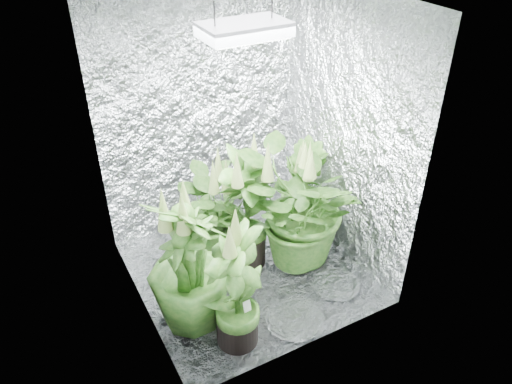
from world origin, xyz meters
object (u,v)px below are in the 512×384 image
object	(u,v)px
grow_lamp	(244,30)
circulation_fan	(296,215)
plant_b	(246,211)
plant_f	(236,288)
plant_a	(217,210)
plant_d	(189,267)
plant_e	(302,210)
plant_c	(301,190)

from	to	relation	value
grow_lamp	circulation_fan	world-z (taller)	grow_lamp
plant_b	circulation_fan	world-z (taller)	plant_b
grow_lamp	plant_f	size ratio (longest dim) A/B	0.50
plant_a	plant_d	world-z (taller)	plant_d
plant_a	plant_d	size ratio (longest dim) A/B	0.83
circulation_fan	plant_e	bearing A→B (deg)	-126.96
plant_a	plant_e	distance (m)	0.65
grow_lamp	plant_e	bearing A→B (deg)	-13.58
plant_e	circulation_fan	distance (m)	0.58
plant_f	plant_e	bearing A→B (deg)	30.46
plant_e	plant_f	world-z (taller)	plant_e
grow_lamp	plant_e	size ratio (longest dim) A/B	0.48
plant_d	plant_a	bearing A→B (deg)	51.04
plant_b	plant_d	distance (m)	0.71
plant_b	plant_c	distance (m)	0.62
plant_b	plant_e	world-z (taller)	plant_b
plant_b	plant_c	xyz separation A→B (m)	(0.59, 0.16, -0.09)
grow_lamp	circulation_fan	distance (m)	1.83
plant_b	circulation_fan	distance (m)	0.70
plant_d	plant_e	size ratio (longest dim) A/B	1.02
plant_b	plant_f	distance (m)	0.77
plant_b	circulation_fan	bearing A→B (deg)	18.67
plant_c	plant_f	xyz separation A→B (m)	(-1.00, -0.82, 0.07)
grow_lamp	plant_a	xyz separation A→B (m)	(-0.09, 0.30, -1.41)
plant_e	circulation_fan	bearing A→B (deg)	61.48
plant_f	plant_a	bearing A→B (deg)	72.62
grow_lamp	plant_b	distance (m)	1.35
grow_lamp	plant_b	world-z (taller)	grow_lamp
plant_e	circulation_fan	xyz separation A→B (m)	(0.22, 0.40, -0.37)
grow_lamp	plant_c	distance (m)	1.59
plant_a	circulation_fan	world-z (taller)	plant_a
plant_b	plant_c	size ratio (longest dim) A/B	1.22
plant_a	plant_f	xyz separation A→B (m)	(-0.27, -0.85, 0.04)
plant_a	plant_e	xyz separation A→B (m)	(0.50, -0.40, 0.08)
plant_b	plant_a	bearing A→B (deg)	126.05
grow_lamp	plant_c	bearing A→B (deg)	22.63
plant_c	plant_d	xyz separation A→B (m)	(-1.19, -0.53, 0.09)
plant_a	circulation_fan	bearing A→B (deg)	-0.60
circulation_fan	grow_lamp	bearing A→B (deg)	-162.91
grow_lamp	plant_f	xyz separation A→B (m)	(-0.36, -0.55, -1.37)
circulation_fan	plant_f	bearing A→B (deg)	-147.67
plant_c	plant_d	world-z (taller)	plant_d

